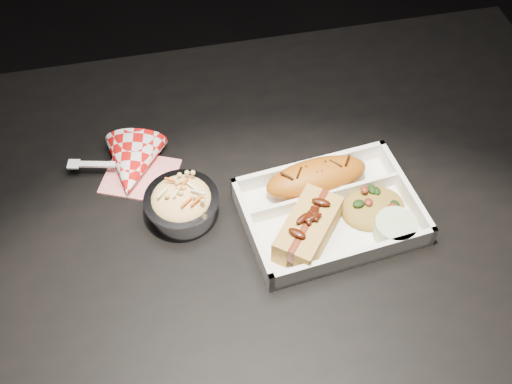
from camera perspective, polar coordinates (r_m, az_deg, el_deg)
dining_table at (r=1.03m, az=-1.23°, el=-5.13°), size 1.20×0.80×0.75m
food_tray at (r=0.95m, az=6.52°, el=-1.95°), size 0.27×0.21×0.04m
fried_pastry at (r=0.97m, az=5.40°, el=1.30°), size 0.17×0.08×0.05m
hotdog at (r=0.91m, az=4.66°, el=-3.13°), size 0.12×0.13×0.06m
fried_rice_mound at (r=0.96m, az=10.44°, el=-1.03°), size 0.11×0.09×0.03m
cupcake_liner at (r=0.94m, az=12.25°, el=-3.23°), size 0.06×0.06×0.03m
foil_coleslaw_cup at (r=0.94m, az=-6.62°, el=-0.91°), size 0.11×0.11×0.07m
napkin_fork at (r=1.01m, az=-10.96°, el=2.24°), size 0.18×0.14×0.10m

